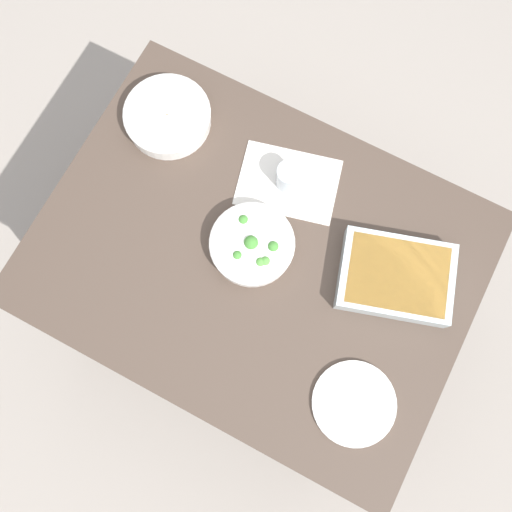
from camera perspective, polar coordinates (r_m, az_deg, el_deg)
The scene contains 9 objects.
ground_plane at distance 2.24m, azimuth -0.00°, elevation -4.36°, with size 6.00×6.00×0.00m, color #9E9389.
dining_table at distance 1.61m, azimuth -0.00°, elevation -0.74°, with size 1.20×0.90×0.74m.
placemat at distance 1.58m, azimuth 3.36°, elevation 7.62°, with size 0.28×0.20×0.00m, color silver.
stew_bowl at distance 1.65m, azimuth -9.13°, elevation 14.09°, with size 0.25×0.25×0.06m.
broccoli_bowl at distance 1.50m, azimuth -0.40°, elevation 1.18°, with size 0.23×0.23×0.07m.
baking_dish at distance 1.52m, azimuth 14.31°, elevation -2.07°, with size 0.35×0.30×0.06m.
drink_cup at distance 1.55m, azimuth 3.44°, elevation 8.10°, with size 0.07×0.07×0.08m.
side_plate at distance 1.49m, azimuth 10.13°, elevation -14.80°, with size 0.22×0.22×0.01m, color silver.
spoon_by_stew at distance 1.67m, azimuth -10.28°, elevation 12.90°, with size 0.10×0.16×0.01m.
Camera 1 is at (-0.16, 0.31, 2.22)m, focal length 38.61 mm.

